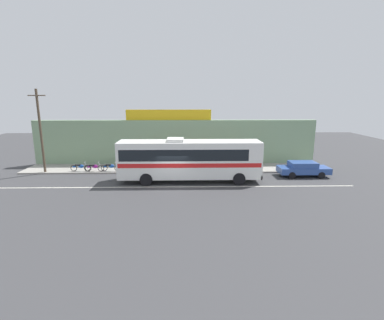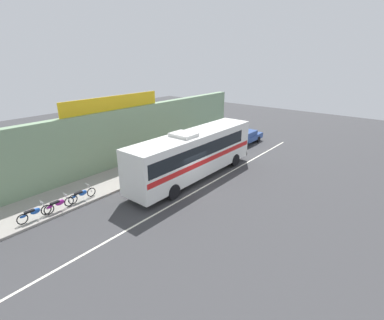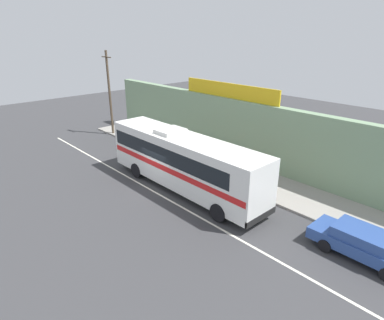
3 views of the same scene
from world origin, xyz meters
name	(u,v)px [view 3 (image 3 of 3)]	position (x,y,z in m)	size (l,w,h in m)	color
ground_plane	(160,186)	(0.00, 0.00, 0.00)	(70.00, 70.00, 0.00)	#3A3A3D
sidewalk_slab	(214,165)	(0.00, 5.20, 0.07)	(30.00, 3.60, 0.14)	gray
storefront_facade	(234,130)	(0.00, 7.35, 2.40)	(30.00, 0.70, 4.80)	gray
storefront_billboard	(229,90)	(-0.70, 7.35, 5.35)	(9.00, 0.12, 1.10)	gold
road_center_stripe	(150,190)	(0.00, -0.80, 0.00)	(30.00, 0.14, 0.01)	silver
intercity_bus	(183,159)	(1.35, 0.82, 2.07)	(12.12, 2.59, 3.78)	white
parked_car	(363,243)	(11.97, 2.18, 0.74)	(4.60, 1.84, 1.37)	#2D4C93
utility_pole	(109,92)	(-12.47, 3.74, 4.18)	(1.60, 0.22, 7.80)	brown
motorcycle_red	(141,139)	(-7.78, 3.83, 0.57)	(1.86, 0.56, 0.94)	black
motorcycle_green	(133,136)	(-9.17, 3.93, 0.57)	(1.92, 0.56, 0.94)	black
motorcycle_blue	(152,143)	(-6.22, 3.91, 0.57)	(1.92, 0.56, 0.94)	black
pedestrian_by_curb	(211,150)	(-0.50, 5.27, 1.10)	(0.30, 0.48, 1.66)	navy
pedestrian_far_left	(265,175)	(5.04, 4.50, 1.09)	(0.30, 0.48, 1.64)	brown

